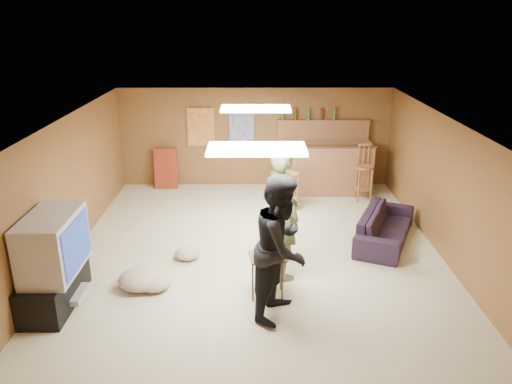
{
  "coord_description": "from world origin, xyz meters",
  "views": [
    {
      "loc": [
        -0.04,
        -7.37,
        3.74
      ],
      "look_at": [
        0.0,
        0.2,
        1.0
      ],
      "focal_mm": 35.0,
      "sensor_mm": 36.0,
      "label": 1
    }
  ],
  "objects_px": {
    "bar_counter": "(324,168)",
    "tray_table": "(267,276)",
    "person_olive": "(283,213)",
    "sofa": "(385,226)",
    "person_black": "(282,247)",
    "tv_body": "(53,244)"
  },
  "relations": [
    {
      "from": "person_olive",
      "to": "sofa",
      "type": "height_order",
      "value": "person_olive"
    },
    {
      "from": "bar_counter",
      "to": "tray_table",
      "type": "xyz_separation_m",
      "value": [
        -1.35,
        -4.25,
        -0.24
      ]
    },
    {
      "from": "person_olive",
      "to": "person_black",
      "type": "distance_m",
      "value": 1.02
    },
    {
      "from": "tv_body",
      "to": "bar_counter",
      "type": "height_order",
      "value": "tv_body"
    },
    {
      "from": "sofa",
      "to": "tray_table",
      "type": "relative_size",
      "value": 3.0
    },
    {
      "from": "person_black",
      "to": "tray_table",
      "type": "height_order",
      "value": "person_black"
    },
    {
      "from": "bar_counter",
      "to": "person_olive",
      "type": "bearing_deg",
      "value": -107.03
    },
    {
      "from": "tray_table",
      "to": "person_black",
      "type": "bearing_deg",
      "value": -67.48
    },
    {
      "from": "person_olive",
      "to": "sofa",
      "type": "xyz_separation_m",
      "value": [
        1.84,
        1.15,
        -0.73
      ]
    },
    {
      "from": "bar_counter",
      "to": "tray_table",
      "type": "distance_m",
      "value": 4.47
    },
    {
      "from": "person_olive",
      "to": "person_black",
      "type": "xyz_separation_m",
      "value": [
        -0.07,
        -1.01,
        -0.05
      ]
    },
    {
      "from": "person_olive",
      "to": "sofa",
      "type": "relative_size",
      "value": 1.07
    },
    {
      "from": "person_olive",
      "to": "tray_table",
      "type": "height_order",
      "value": "person_olive"
    },
    {
      "from": "sofa",
      "to": "tray_table",
      "type": "distance_m",
      "value": 2.72
    },
    {
      "from": "sofa",
      "to": "person_olive",
      "type": "bearing_deg",
      "value": 145.7
    },
    {
      "from": "tv_body",
      "to": "tray_table",
      "type": "relative_size",
      "value": 1.77
    },
    {
      "from": "bar_counter",
      "to": "tray_table",
      "type": "height_order",
      "value": "bar_counter"
    },
    {
      "from": "tv_body",
      "to": "sofa",
      "type": "distance_m",
      "value": 5.29
    },
    {
      "from": "person_olive",
      "to": "sofa",
      "type": "distance_m",
      "value": 2.29
    },
    {
      "from": "bar_counter",
      "to": "sofa",
      "type": "xyz_separation_m",
      "value": [
        0.72,
        -2.49,
        -0.28
      ]
    },
    {
      "from": "tray_table",
      "to": "person_olive",
      "type": "bearing_deg",
      "value": 68.71
    },
    {
      "from": "person_black",
      "to": "tray_table",
      "type": "bearing_deg",
      "value": 45.97
    }
  ]
}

